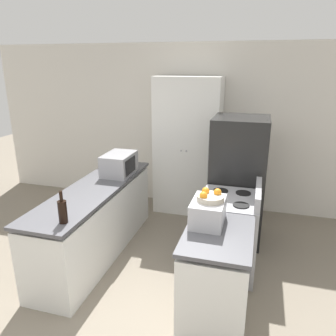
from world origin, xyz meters
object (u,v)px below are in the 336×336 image
(refrigerator, at_px, (238,180))
(microwave, at_px, (119,164))
(wine_bottle, at_px, (63,211))
(fruit_bowl, at_px, (210,197))
(pantry_cabinet, at_px, (188,147))
(stove, at_px, (228,233))
(toaster_oven, at_px, (208,212))

(refrigerator, distance_m, microwave, 1.57)
(microwave, bearing_deg, refrigerator, 12.11)
(wine_bottle, distance_m, fruit_bowl, 1.36)
(pantry_cabinet, bearing_deg, refrigerator, -40.19)
(stove, xyz_separation_m, microwave, (-1.51, 0.42, 0.57))
(refrigerator, bearing_deg, stove, -91.76)
(fruit_bowl, bearing_deg, stove, 78.33)
(toaster_oven, bearing_deg, refrigerator, 83.09)
(stove, height_order, refrigerator, refrigerator)
(pantry_cabinet, xyz_separation_m, fruit_bowl, (0.68, -2.10, 0.09))
(wine_bottle, bearing_deg, toaster_oven, 15.70)
(microwave, xyz_separation_m, toaster_oven, (1.36, -1.07, -0.03))
(wine_bottle, xyz_separation_m, fruit_bowl, (1.30, 0.37, 0.14))
(stove, relative_size, toaster_oven, 2.50)
(pantry_cabinet, height_order, stove, pantry_cabinet)
(wine_bottle, relative_size, toaster_oven, 0.75)
(pantry_cabinet, height_order, fruit_bowl, pantry_cabinet)
(pantry_cabinet, xyz_separation_m, toaster_oven, (0.67, -2.10, -0.06))
(refrigerator, height_order, wine_bottle, refrigerator)
(refrigerator, relative_size, fruit_bowl, 6.72)
(stove, height_order, toaster_oven, toaster_oven)
(pantry_cabinet, relative_size, stove, 2.03)
(microwave, height_order, fruit_bowl, fruit_bowl)
(toaster_oven, bearing_deg, pantry_cabinet, 107.57)
(refrigerator, distance_m, toaster_oven, 1.42)
(stove, xyz_separation_m, fruit_bowl, (-0.13, -0.64, 0.70))
(stove, distance_m, toaster_oven, 0.86)
(fruit_bowl, bearing_deg, toaster_oven, -158.74)
(stove, relative_size, refrigerator, 0.63)
(refrigerator, distance_m, fruit_bowl, 1.44)
(pantry_cabinet, bearing_deg, toaster_oven, -72.43)
(stove, height_order, wine_bottle, wine_bottle)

